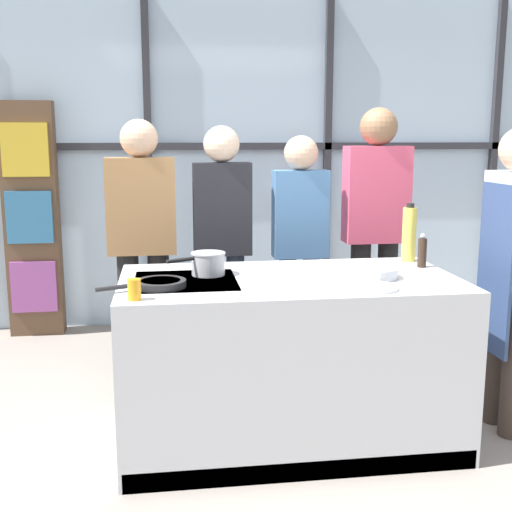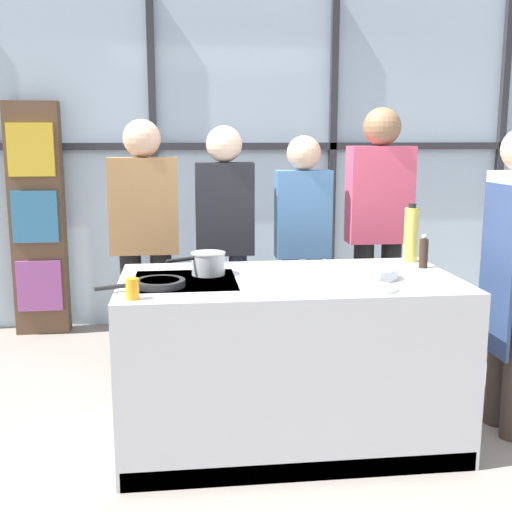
# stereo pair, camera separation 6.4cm
# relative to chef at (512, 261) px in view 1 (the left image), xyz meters

# --- Properties ---
(ground_plane) EXTENTS (18.00, 18.00, 0.00)m
(ground_plane) POSITION_rel_chef_xyz_m (-1.21, 0.05, -0.96)
(ground_plane) COLOR gray
(back_window_wall) EXTENTS (6.40, 0.10, 2.80)m
(back_window_wall) POSITION_rel_chef_xyz_m (-1.21, 2.38, 0.44)
(back_window_wall) COLOR silver
(back_window_wall) RESTS_ON ground_plane
(bookshelf) EXTENTS (0.43, 0.19, 1.90)m
(bookshelf) POSITION_rel_chef_xyz_m (-2.93, 2.20, -0.01)
(bookshelf) COLOR brown
(bookshelf) RESTS_ON ground_plane
(demo_island) EXTENTS (1.76, 0.93, 0.90)m
(demo_island) POSITION_rel_chef_xyz_m (-1.21, 0.05, -0.51)
(demo_island) COLOR silver
(demo_island) RESTS_ON ground_plane
(chef) EXTENTS (0.23, 0.41, 1.68)m
(chef) POSITION_rel_chef_xyz_m (0.00, 0.00, 0.00)
(chef) COLOR #47382D
(chef) RESTS_ON ground_plane
(spectator_far_left) EXTENTS (0.44, 0.24, 1.73)m
(spectator_far_left) POSITION_rel_chef_xyz_m (-2.00, 1.05, 0.03)
(spectator_far_left) COLOR black
(spectator_far_left) RESTS_ON ground_plane
(spectator_center_left) EXTENTS (0.38, 0.24, 1.69)m
(spectator_center_left) POSITION_rel_chef_xyz_m (-1.48, 1.05, 0.03)
(spectator_center_left) COLOR #232838
(spectator_center_left) RESTS_ON ground_plane
(spectator_center_right) EXTENTS (0.37, 0.23, 1.63)m
(spectator_center_right) POSITION_rel_chef_xyz_m (-0.95, 1.05, -0.01)
(spectator_center_right) COLOR #232838
(spectator_center_right) RESTS_ON ground_plane
(spectator_far_right) EXTENTS (0.44, 0.25, 1.81)m
(spectator_far_right) POSITION_rel_chef_xyz_m (-0.42, 1.05, 0.09)
(spectator_far_right) COLOR black
(spectator_far_right) RESTS_ON ground_plane
(frying_pan) EXTENTS (0.43, 0.26, 0.04)m
(frying_pan) POSITION_rel_chef_xyz_m (-1.89, -0.08, -0.04)
(frying_pan) COLOR #232326
(frying_pan) RESTS_ON demo_island
(saucepan) EXTENTS (0.32, 0.22, 0.12)m
(saucepan) POSITION_rel_chef_xyz_m (-1.63, 0.18, 0.00)
(saucepan) COLOR silver
(saucepan) RESTS_ON demo_island
(white_plate) EXTENTS (0.25, 0.25, 0.01)m
(white_plate) POSITION_rel_chef_xyz_m (-0.86, -0.25, -0.06)
(white_plate) COLOR white
(white_plate) RESTS_ON demo_island
(mixing_bowl) EXTENTS (0.27, 0.27, 0.06)m
(mixing_bowl) POSITION_rel_chef_xyz_m (-0.78, -0.01, -0.03)
(mixing_bowl) COLOR silver
(mixing_bowl) RESTS_ON demo_island
(oil_bottle) EXTENTS (0.08, 0.08, 0.34)m
(oil_bottle) POSITION_rel_chef_xyz_m (-0.43, 0.39, 0.10)
(oil_bottle) COLOR #E0CC4C
(oil_bottle) RESTS_ON demo_island
(pepper_grinder) EXTENTS (0.05, 0.05, 0.19)m
(pepper_grinder) POSITION_rel_chef_xyz_m (-0.42, 0.21, 0.02)
(pepper_grinder) COLOR #332319
(pepper_grinder) RESTS_ON demo_island
(juice_glass_near) EXTENTS (0.06, 0.06, 0.10)m
(juice_glass_near) POSITION_rel_chef_xyz_m (-1.99, -0.31, -0.01)
(juice_glass_near) COLOR orange
(juice_glass_near) RESTS_ON demo_island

